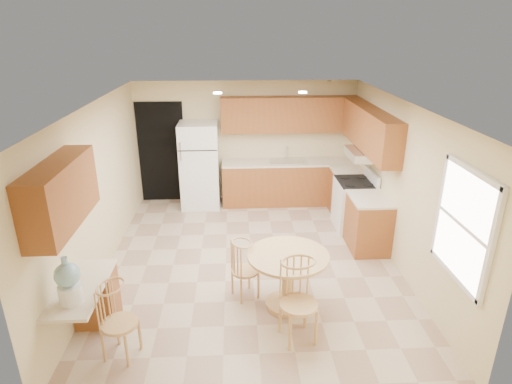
{
  "coord_description": "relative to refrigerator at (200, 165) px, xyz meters",
  "views": [
    {
      "loc": [
        -0.24,
        -5.9,
        3.52
      ],
      "look_at": [
        0.08,
        0.3,
        1.09
      ],
      "focal_mm": 30.0,
      "sensor_mm": 36.0,
      "label": 1
    }
  ],
  "objects": [
    {
      "name": "floor",
      "position": [
        0.95,
        -2.4,
        -0.87
      ],
      "size": [
        5.5,
        5.5,
        0.0
      ],
      "primitive_type": "plane",
      "color": "tan",
      "rests_on": "ground"
    },
    {
      "name": "ceiling",
      "position": [
        0.95,
        -2.4,
        1.63
      ],
      "size": [
        4.5,
        5.5,
        0.02
      ],
      "primitive_type": "cube",
      "color": "white",
      "rests_on": "wall_back"
    },
    {
      "name": "wall_back",
      "position": [
        0.95,
        0.35,
        0.38
      ],
      "size": [
        4.5,
        0.02,
        2.5
      ],
      "primitive_type": "cube",
      "color": "beige",
      "rests_on": "floor"
    },
    {
      "name": "wall_front",
      "position": [
        0.95,
        -5.15,
        0.38
      ],
      "size": [
        4.5,
        0.02,
        2.5
      ],
      "primitive_type": "cube",
      "color": "beige",
      "rests_on": "floor"
    },
    {
      "name": "wall_left",
      "position": [
        -1.3,
        -2.4,
        0.38
      ],
      "size": [
        0.02,
        5.5,
        2.5
      ],
      "primitive_type": "cube",
      "color": "beige",
      "rests_on": "floor"
    },
    {
      "name": "wall_right",
      "position": [
        3.2,
        -2.4,
        0.38
      ],
      "size": [
        0.02,
        5.5,
        2.5
      ],
      "primitive_type": "cube",
      "color": "beige",
      "rests_on": "floor"
    },
    {
      "name": "doorway",
      "position": [
        -0.8,
        0.34,
        0.18
      ],
      "size": [
        0.9,
        0.02,
        2.1
      ],
      "primitive_type": "cube",
      "color": "black",
      "rests_on": "floor"
    },
    {
      "name": "base_cab_back",
      "position": [
        1.83,
        0.05,
        -0.43
      ],
      "size": [
        2.75,
        0.6,
        0.87
      ],
      "primitive_type": "cube",
      "color": "#965326",
      "rests_on": "floor"
    },
    {
      "name": "counter_back",
      "position": [
        1.83,
        0.05,
        0.02
      ],
      "size": [
        2.75,
        0.63,
        0.04
      ],
      "primitive_type": "cube",
      "color": "beige",
      "rests_on": "base_cab_back"
    },
    {
      "name": "base_cab_right_a",
      "position": [
        2.9,
        -0.54,
        -0.43
      ],
      "size": [
        0.6,
        0.59,
        0.87
      ],
      "primitive_type": "cube",
      "color": "#965326",
      "rests_on": "floor"
    },
    {
      "name": "counter_right_a",
      "position": [
        2.9,
        -0.54,
        0.02
      ],
      "size": [
        0.63,
        0.59,
        0.04
      ],
      "primitive_type": "cube",
      "color": "beige",
      "rests_on": "base_cab_right_a"
    },
    {
      "name": "base_cab_right_b",
      "position": [
        2.9,
        -2.0,
        -0.43
      ],
      "size": [
        0.6,
        0.8,
        0.87
      ],
      "primitive_type": "cube",
      "color": "#965326",
      "rests_on": "floor"
    },
    {
      "name": "counter_right_b",
      "position": [
        2.9,
        -2.0,
        0.02
      ],
      "size": [
        0.63,
        0.8,
        0.04
      ],
      "primitive_type": "cube",
      "color": "beige",
      "rests_on": "base_cab_right_b"
    },
    {
      "name": "upper_cab_back",
      "position": [
        1.83,
        0.19,
        0.98
      ],
      "size": [
        2.75,
        0.33,
        0.7
      ],
      "primitive_type": "cube",
      "color": "#965326",
      "rests_on": "wall_back"
    },
    {
      "name": "upper_cab_right",
      "position": [
        3.04,
        -1.19,
        0.98
      ],
      "size": [
        0.33,
        2.42,
        0.7
      ],
      "primitive_type": "cube",
      "color": "#965326",
      "rests_on": "wall_right"
    },
    {
      "name": "upper_cab_left",
      "position": [
        -1.13,
        -4.0,
        0.98
      ],
      "size": [
        0.33,
        1.4,
        0.7
      ],
      "primitive_type": "cube",
      "color": "#965326",
      "rests_on": "wall_left"
    },
    {
      "name": "sink",
      "position": [
        1.8,
        0.05,
        0.04
      ],
      "size": [
        0.78,
        0.44,
        0.01
      ],
      "primitive_type": "cube",
      "color": "silver",
      "rests_on": "counter_back"
    },
    {
      "name": "range_hood",
      "position": [
        2.95,
        -1.22,
        0.55
      ],
      "size": [
        0.5,
        0.76,
        0.14
      ],
      "primitive_type": "cube",
      "color": "silver",
      "rests_on": "upper_cab_right"
    },
    {
      "name": "desk_pedestal",
      "position": [
        -1.05,
        -3.72,
        -0.51
      ],
      "size": [
        0.48,
        0.42,
        0.72
      ],
      "primitive_type": "cube",
      "color": "#965326",
      "rests_on": "floor"
    },
    {
      "name": "desk_top",
      "position": [
        -1.05,
        -4.1,
        -0.12
      ],
      "size": [
        0.5,
        1.2,
        0.04
      ],
      "primitive_type": "cube",
      "color": "beige",
      "rests_on": "desk_pedestal"
    },
    {
      "name": "window",
      "position": [
        3.18,
        -4.25,
        0.63
      ],
      "size": [
        0.06,
        1.12,
        1.3
      ],
      "color": "white",
      "rests_on": "wall_right"
    },
    {
      "name": "can_light_a",
      "position": [
        0.45,
        -1.2,
        1.62
      ],
      "size": [
        0.14,
        0.14,
        0.02
      ],
      "primitive_type": "cylinder",
      "color": "white",
      "rests_on": "ceiling"
    },
    {
      "name": "can_light_b",
      "position": [
        1.85,
        -1.2,
        1.62
      ],
      "size": [
        0.14,
        0.14,
        0.02
      ],
      "primitive_type": "cylinder",
      "color": "white",
      "rests_on": "ceiling"
    },
    {
      "name": "refrigerator",
      "position": [
        0.0,
        0.0,
        0.0
      ],
      "size": [
        0.77,
        0.75,
        1.74
      ],
      "color": "white",
      "rests_on": "floor"
    },
    {
      "name": "stove",
      "position": [
        2.88,
        -1.22,
        -0.4
      ],
      "size": [
        0.65,
        0.76,
        1.09
      ],
      "color": "white",
      "rests_on": "floor"
    },
    {
      "name": "dining_table",
      "position": [
        1.37,
        -3.53,
        -0.36
      ],
      "size": [
        1.05,
        1.05,
        0.78
      ],
      "rotation": [
        0.0,
        0.0,
        -0.1
      ],
      "color": "tan",
      "rests_on": "floor"
    },
    {
      "name": "chair_table_a",
      "position": [
        0.82,
        -3.36,
        -0.36
      ],
      "size": [
        0.37,
        0.48,
        0.84
      ],
      "rotation": [
        0.0,
        0.0,
        -1.11
      ],
      "color": "tan",
      "rests_on": "floor"
    },
    {
      "name": "chair_table_b",
      "position": [
        1.42,
        -4.28,
        -0.24
      ],
      "size": [
        0.45,
        0.48,
        1.02
      ],
      "rotation": [
        0.0,
        0.0,
        3.38
      ],
      "color": "tan",
      "rests_on": "floor"
    },
    {
      "name": "chair_desk",
      "position": [
        -0.6,
        -4.44,
        -0.31
      ],
      "size": [
        0.4,
        0.52,
        0.91
      ],
      "rotation": [
        0.0,
        0.0,
        -1.87
      ],
      "color": "tan",
      "rests_on": "floor"
    },
    {
      "name": "water_crock",
      "position": [
        -1.05,
        -4.4,
        0.14
      ],
      "size": [
        0.26,
        0.26,
        0.54
      ],
      "color": "white",
      "rests_on": "desk_top"
    }
  ]
}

